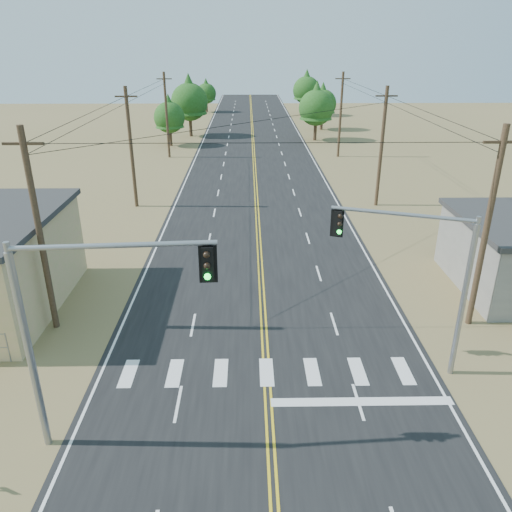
{
  "coord_description": "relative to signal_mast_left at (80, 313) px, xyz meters",
  "views": [
    {
      "loc": [
        -0.75,
        -9.92,
        13.3
      ],
      "look_at": [
        -0.38,
        12.73,
        3.5
      ],
      "focal_mm": 35.0,
      "sensor_mm": 36.0,
      "label": 1
    }
  ],
  "objects": [
    {
      "name": "utility_pole_left_mid",
      "position": [
        -4.33,
        27.89,
        -0.14
      ],
      "size": [
        1.8,
        0.3,
        10.0
      ],
      "color": "#4C3826",
      "rests_on": "ground"
    },
    {
      "name": "tree_right_far",
      "position": [
        16.62,
        85.19,
        -0.06
      ],
      "size": [
        5.1,
        5.1,
        8.49
      ],
      "color": "#3F2D1E",
      "rests_on": "ground"
    },
    {
      "name": "utility_pole_right_far",
      "position": [
        16.67,
        47.89,
        -0.14
      ],
      "size": [
        1.8,
        0.3,
        10.0
      ],
      "color": "#4C3826",
      "rests_on": "ground"
    },
    {
      "name": "signal_mast_left",
      "position": [
        0.0,
        0.0,
        0.0
      ],
      "size": [
        6.42,
        0.67,
        7.78
      ],
      "rotation": [
        0.0,
        0.0,
        0.06
      ],
      "color": "gray",
      "rests_on": "ground"
    },
    {
      "name": "tree_left_near",
      "position": [
        -5.15,
        55.26,
        -1.04
      ],
      "size": [
        4.14,
        4.14,
        6.9
      ],
      "color": "#3F2D1E",
      "rests_on": "ground"
    },
    {
      "name": "tree_left_far",
      "position": [
        -2.83,
        90.49,
        -1.24
      ],
      "size": [
        3.94,
        3.94,
        6.57
      ],
      "color": "#3F2D1E",
      "rests_on": "ground"
    },
    {
      "name": "tree_right_near",
      "position": [
        15.17,
        59.07,
        -0.2
      ],
      "size": [
        4.96,
        4.96,
        8.27
      ],
      "color": "#3F2D1E",
      "rests_on": "ground"
    },
    {
      "name": "road",
      "position": [
        6.17,
        25.89,
        -5.25
      ],
      "size": [
        15.0,
        200.0,
        0.02
      ],
      "primitive_type": "cube",
      "color": "black",
      "rests_on": "ground"
    },
    {
      "name": "utility_pole_left_near",
      "position": [
        -4.33,
        7.89,
        -0.14
      ],
      "size": [
        1.8,
        0.3,
        10.0
      ],
      "color": "#4C3826",
      "rests_on": "ground"
    },
    {
      "name": "signal_mast_right",
      "position": [
        12.63,
        4.28,
        -0.42
      ],
      "size": [
        5.45,
        2.05,
        7.17
      ],
      "rotation": [
        0.0,
        0.0,
        -0.33
      ],
      "color": "gray",
      "rests_on": "ground"
    },
    {
      "name": "tree_right_mid",
      "position": [
        17.38,
        68.44,
        -0.74
      ],
      "size": [
        4.44,
        4.44,
        7.4
      ],
      "color": "#3F2D1E",
      "rests_on": "ground"
    },
    {
      "name": "utility_pole_right_mid",
      "position": [
        16.67,
        27.89,
        -0.14
      ],
      "size": [
        1.8,
        0.3,
        10.0
      ],
      "color": "#4C3826",
      "rests_on": "ground"
    },
    {
      "name": "utility_pole_left_far",
      "position": [
        -4.33,
        47.89,
        -0.14
      ],
      "size": [
        1.8,
        0.3,
        10.0
      ],
      "color": "#4C3826",
      "rests_on": "ground"
    },
    {
      "name": "utility_pole_right_near",
      "position": [
        16.67,
        7.89,
        -0.14
      ],
      "size": [
        1.8,
        0.3,
        10.0
      ],
      "color": "#4C3826",
      "rests_on": "ground"
    },
    {
      "name": "tree_left_mid",
      "position": [
        -3.17,
        62.74,
        0.29
      ],
      "size": [
        5.44,
        5.44,
        9.07
      ],
      "color": "#3F2D1E",
      "rests_on": "ground"
    }
  ]
}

